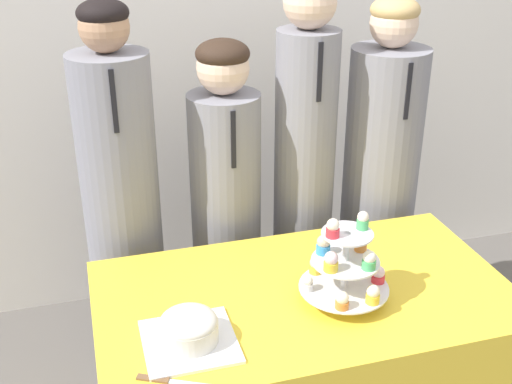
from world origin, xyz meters
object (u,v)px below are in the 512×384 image
at_px(round_cake, 189,329).
at_px(student_3, 379,189).
at_px(student_0, 123,217).
at_px(student_1, 226,218).
at_px(student_2, 304,179).
at_px(cupcake_stand, 345,265).
at_px(cake_knife, 172,382).

distance_m(round_cake, student_3, 1.24).
bearing_deg(student_0, round_cake, -81.56).
bearing_deg(student_1, student_2, 0.00).
bearing_deg(student_2, student_0, 180.00).
distance_m(round_cake, cupcake_stand, 0.53).
relative_size(round_cake, cake_knife, 0.97).
bearing_deg(round_cake, cupcake_stand, 8.45).
xyz_separation_m(student_0, student_3, (1.09, 0.00, -0.02)).
height_order(round_cake, cupcake_stand, cupcake_stand).
height_order(round_cake, cake_knife, round_cake).
xyz_separation_m(student_2, student_3, (0.35, 0.00, -0.09)).
distance_m(round_cake, cake_knife, 0.17).
height_order(student_0, student_2, student_2).
bearing_deg(cupcake_stand, student_1, 107.52).
bearing_deg(cake_knife, round_cake, 89.38).
bearing_deg(cupcake_stand, student_2, 80.69).
relative_size(student_0, student_2, 0.96).
bearing_deg(round_cake, student_0, 98.44).
distance_m(student_1, student_2, 0.36).
distance_m(student_2, student_3, 0.36).
bearing_deg(round_cake, cake_knife, -117.11).
bearing_deg(cupcake_stand, student_0, 132.26).
height_order(student_2, student_3, student_2).
relative_size(round_cake, student_0, 0.17).
height_order(student_1, student_3, student_3).
relative_size(student_2, student_3, 1.07).
height_order(round_cake, student_1, student_1).
distance_m(student_0, student_3, 1.09).
xyz_separation_m(cake_knife, student_2, (0.70, 0.92, 0.11)).
bearing_deg(student_2, round_cake, -129.27).
height_order(student_0, student_3, student_0).
distance_m(student_1, student_3, 0.68).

